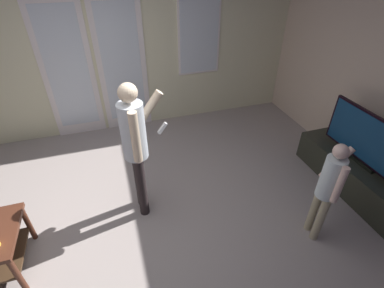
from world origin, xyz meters
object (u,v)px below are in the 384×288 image
at_px(person_adult, 136,142).
at_px(person_child, 329,185).
at_px(flat_screen_tv, 369,141).
at_px(tv_stand, 354,175).

distance_m(person_adult, person_child, 1.89).
height_order(flat_screen_tv, person_child, person_child).
relative_size(tv_stand, flat_screen_tv, 1.34).
relative_size(person_adult, person_child, 1.35).
xyz_separation_m(person_adult, person_child, (1.64, -0.90, -0.24)).
height_order(flat_screen_tv, person_adult, person_adult).
height_order(person_adult, person_child, person_adult).
height_order(tv_stand, person_adult, person_adult).
xyz_separation_m(tv_stand, person_adult, (-2.56, 0.46, 0.73)).
distance_m(tv_stand, person_child, 1.13).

